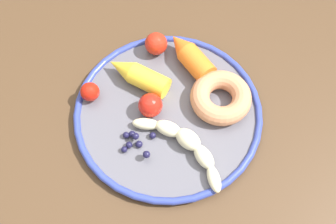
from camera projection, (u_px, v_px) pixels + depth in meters
The scene contains 10 objects.
dining_table at pixel (190, 150), 0.80m from camera, with size 1.19×0.78×0.77m.
plate at pixel (168, 113), 0.72m from camera, with size 0.32×0.32×0.02m.
banana at pixel (185, 144), 0.67m from camera, with size 0.18×0.10×0.03m.
carrot_orange at pixel (190, 55), 0.74m from camera, with size 0.11×0.06×0.04m.
carrot_yellow at pixel (138, 75), 0.72m from camera, with size 0.12×0.10×0.04m.
donut at pixel (221, 98), 0.71m from camera, with size 0.10×0.10×0.03m, color tan.
blueberry_pile at pixel (136, 142), 0.68m from camera, with size 0.06×0.06×0.02m.
tomato_near at pixel (90, 92), 0.71m from camera, with size 0.03×0.03×0.03m, color red.
tomato_mid at pixel (150, 105), 0.70m from camera, with size 0.04×0.04×0.04m, color red.
tomato_far at pixel (156, 44), 0.75m from camera, with size 0.04×0.04×0.04m, color red.
Camera 1 is at (0.26, -0.17, 1.41)m, focal length 44.80 mm.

